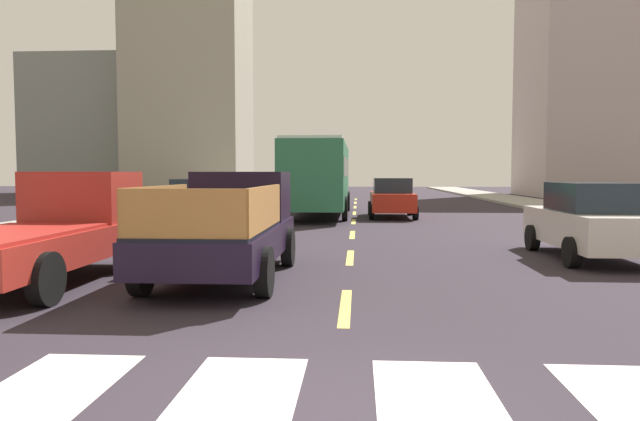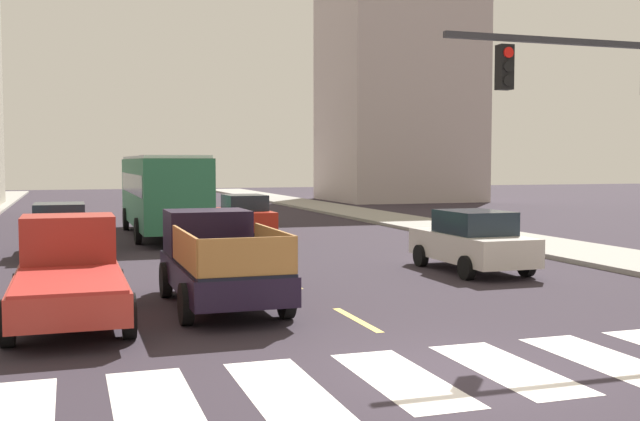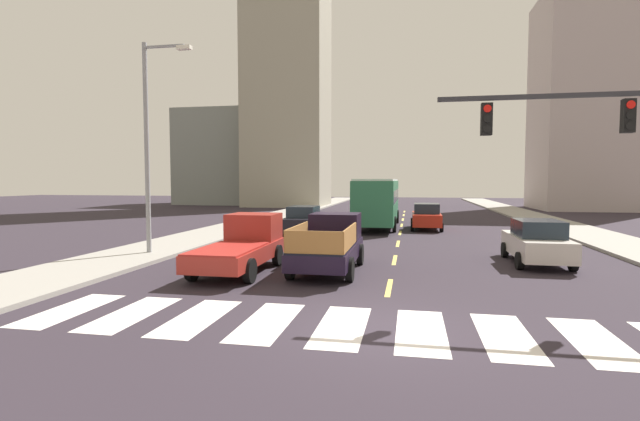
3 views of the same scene
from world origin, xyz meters
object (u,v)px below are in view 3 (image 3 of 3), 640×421
sedan_near_left (537,242)px  pickup_dark (243,245)px  streetlight_left (150,139)px  sedan_near_right (426,216)px  city_bus (378,199)px  pickup_stakebed (330,244)px  sedan_far (304,221)px

sedan_near_left → pickup_dark: bearing=-163.6°
streetlight_left → sedan_near_right: bearing=48.1°
city_bus → sedan_near_left: 14.97m
pickup_stakebed → sedan_near_right: pickup_stakebed is taller
sedan_near_left → sedan_near_right: same height
pickup_stakebed → pickup_dark: 3.15m
pickup_stakebed → streetlight_left: 9.10m
streetlight_left → sedan_far: bearing=61.8°
sedan_far → city_bus: bearing=51.5°
pickup_stakebed → city_bus: bearing=89.0°
sedan_near_left → streetlight_left: streetlight_left is taller
city_bus → sedan_far: (-3.98, -5.48, -1.09)m
pickup_dark → sedan_far: 11.02m
pickup_dark → streetlight_left: 6.79m
pickup_dark → sedan_near_left: 11.25m
city_bus → streetlight_left: 16.91m
sedan_far → sedan_near_left: size_ratio=1.00×
sedan_far → streetlight_left: 10.72m
pickup_stakebed → streetlight_left: streetlight_left is taller
pickup_stakebed → sedan_far: pickup_stakebed is taller
pickup_dark → sedan_near_left: pickup_dark is taller
sedan_near_left → streetlight_left: size_ratio=0.49×
pickup_stakebed → sedan_far: (-3.34, 10.27, -0.08)m
sedan_near_left → sedan_far: bearing=144.3°
city_bus → streetlight_left: streetlight_left is taller
sedan_near_right → streetlight_left: (-11.91, -13.29, 4.11)m
sedan_near_left → sedan_near_right: (-3.79, 12.25, 0.00)m
pickup_dark → sedan_near_right: 17.06m
sedan_near_left → sedan_near_right: 12.82m
pickup_stakebed → sedan_near_left: pickup_stakebed is taller
city_bus → sedan_near_left: (7.04, -13.17, -1.09)m
sedan_near_left → city_bus: bearing=117.3°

